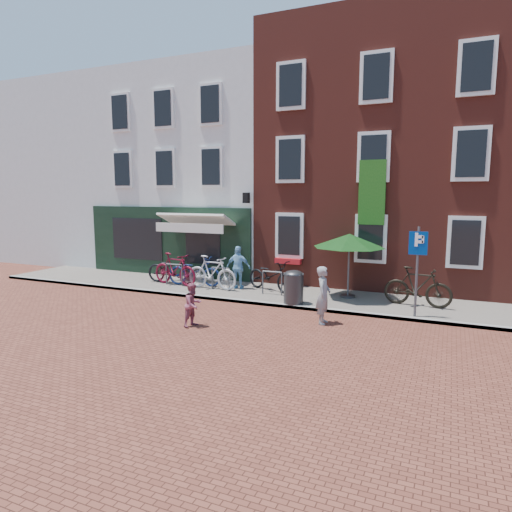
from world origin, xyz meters
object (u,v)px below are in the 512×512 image
at_px(parking_sign, 418,257).
at_px(woman, 323,295).
at_px(bicycle_2, 195,271).
at_px(bicycle_3, 212,272).
at_px(boy, 193,305).
at_px(bicycle_0, 172,269).
at_px(bicycle_4, 271,275).
at_px(parasol, 349,238).
at_px(bicycle_5, 418,287).
at_px(bicycle_1, 175,269).
at_px(litter_bin, 294,285).
at_px(cafe_person, 238,267).

relative_size(parking_sign, woman, 1.60).
bearing_deg(bicycle_2, bicycle_3, -114.91).
distance_m(parking_sign, boy, 6.36).
bearing_deg(bicycle_0, bicycle_4, -90.01).
bearing_deg(parasol, woman, -90.86).
bearing_deg(bicycle_3, bicycle_5, -83.74).
height_order(parking_sign, bicycle_2, parking_sign).
height_order(parking_sign, parasol, parking_sign).
bearing_deg(parasol, parking_sign, -35.73).
relative_size(bicycle_1, bicycle_4, 0.97).
relative_size(parasol, bicycle_2, 1.15).
distance_m(woman, bicycle_2, 6.28).
bearing_deg(parasol, bicycle_1, -174.66).
bearing_deg(bicycle_3, parasol, -78.48).
distance_m(parking_sign, parasol, 2.80).
relative_size(parasol, bicycle_4, 1.15).
bearing_deg(woman, bicycle_5, -45.15).
relative_size(litter_bin, bicycle_4, 0.54).
height_order(boy, bicycle_1, bicycle_1).
relative_size(boy, bicycle_0, 0.57).
xyz_separation_m(woman, bicycle_4, (-2.72, 2.93, -0.15)).
bearing_deg(bicycle_0, parasol, -90.78).
xyz_separation_m(litter_bin, bicycle_5, (3.63, 1.22, 0.02)).
bearing_deg(bicycle_2, cafe_person, -92.57).
bearing_deg(litter_bin, boy, -120.20).
distance_m(parasol, woman, 3.28).
bearing_deg(boy, parking_sign, -47.26).
bearing_deg(litter_bin, bicycle_5, 18.55).
xyz_separation_m(bicycle_1, bicycle_4, (3.71, 0.53, -0.06)).
bearing_deg(bicycle_3, bicycle_2, 76.73).
xyz_separation_m(parasol, bicycle_4, (-2.77, -0.08, -1.45)).
bearing_deg(boy, bicycle_5, -37.87).
distance_m(bicycle_4, bicycle_5, 5.01).
distance_m(bicycle_2, bicycle_5, 7.98).
height_order(parking_sign, woman, parking_sign).
bearing_deg(litter_bin, bicycle_0, 167.04).
height_order(litter_bin, parasol, parasol).
xyz_separation_m(woman, bicycle_5, (2.27, 2.66, -0.09)).
distance_m(parasol, cafe_person, 4.17).
bearing_deg(bicycle_4, bicycle_3, 127.31).
relative_size(bicycle_0, bicycle_2, 1.00).
distance_m(bicycle_3, bicycle_4, 2.16).
bearing_deg(bicycle_4, parking_sign, -85.68).
height_order(litter_bin, bicycle_1, bicycle_1).
bearing_deg(litter_bin, bicycle_2, 164.86).
xyz_separation_m(bicycle_0, bicycle_2, (1.07, -0.07, 0.00)).
bearing_deg(parasol, cafe_person, -176.81).
relative_size(parking_sign, bicycle_4, 1.22).
relative_size(parking_sign, parasol, 1.06).
xyz_separation_m(bicycle_4, bicycle_5, (5.00, -0.27, 0.06)).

